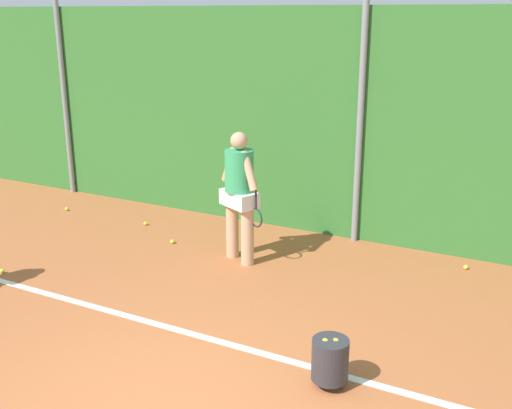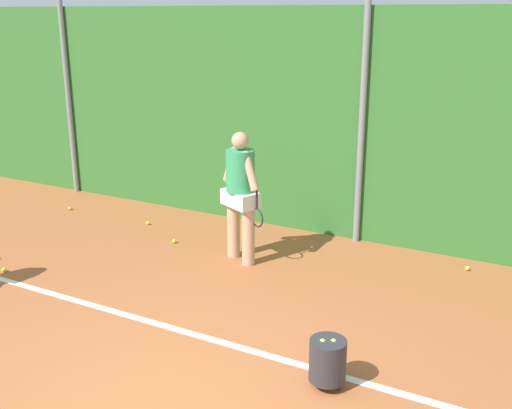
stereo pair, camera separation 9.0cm
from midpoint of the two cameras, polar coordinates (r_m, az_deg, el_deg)
ground_plane at (r=6.84m, az=-0.83°, el=-13.05°), size 31.72×31.72×0.00m
hedge_fence_backdrop at (r=9.57m, az=10.43°, el=7.06°), size 20.62×0.25×3.58m
fence_post_left at (r=12.55m, az=-16.92°, el=9.67°), size 0.10×0.10×3.85m
fence_post_center at (r=9.38m, az=10.13°, el=7.72°), size 0.10×0.10×3.85m
court_baseline_paint at (r=6.80m, az=-1.03°, el=-13.20°), size 15.07×0.10×0.01m
player_midcourt at (r=8.66m, az=-1.15°, el=1.33°), size 0.81×0.53×1.90m
ball_hopper at (r=6.09m, az=7.13°, el=-14.18°), size 0.36×0.36×0.51m
tennis_ball_4 at (r=9.16m, az=19.38°, el=-5.63°), size 0.07×0.07×0.07m
tennis_ball_5 at (r=10.60m, az=-9.82°, el=-1.72°), size 0.07×0.07×0.07m
tennis_ball_7 at (r=9.27m, az=-22.18°, el=-5.67°), size 0.07×0.07×0.07m
tennis_ball_8 at (r=9.71m, az=-7.39°, el=-3.42°), size 0.07×0.07×0.07m
tennis_ball_11 at (r=11.72m, az=-16.76°, el=-0.34°), size 0.07×0.07×0.07m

